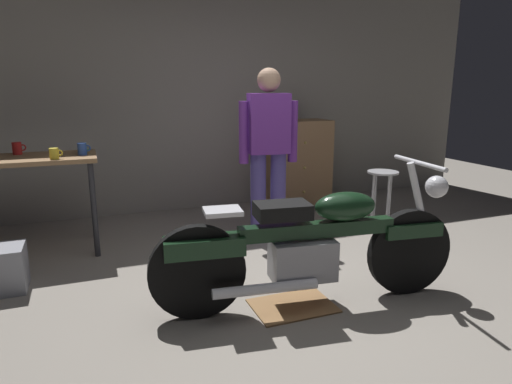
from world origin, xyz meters
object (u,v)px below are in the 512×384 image
at_px(mug_green_speckled, 83,148).
at_px(shop_stool, 382,185).
at_px(mug_red_diner, 17,148).
at_px(mug_blue_enamel, 82,149).
at_px(wooden_dresser, 296,165).
at_px(mug_yellow_tall, 54,154).
at_px(person_standing, 268,148).
at_px(motorcycle, 312,244).

bearing_deg(mug_green_speckled, shop_stool, -11.90).
xyz_separation_m(mug_green_speckled, mug_red_diner, (-0.55, 0.12, 0.01)).
distance_m(mug_blue_enamel, mug_red_diner, 0.60).
xyz_separation_m(wooden_dresser, mug_yellow_tall, (-2.69, -0.84, 0.40)).
bearing_deg(mug_yellow_tall, wooden_dresser, 17.24).
xyz_separation_m(person_standing, mug_red_diner, (-2.21, 0.61, 0.03)).
xyz_separation_m(person_standing, wooden_dresser, (0.81, 1.04, -0.38)).
distance_m(mug_green_speckled, mug_blue_enamel, 0.13).
bearing_deg(mug_red_diner, shop_stool, -11.93).
relative_size(motorcycle, mug_red_diner, 18.90).
bearing_deg(shop_stool, motorcycle, -140.33).
bearing_deg(shop_stool, mug_blue_enamel, 170.57).
bearing_deg(shop_stool, mug_red_diner, 168.07).
height_order(person_standing, wooden_dresser, person_standing).
relative_size(person_standing, mug_green_speckled, 15.01).
bearing_deg(mug_blue_enamel, mug_green_speckled, 88.88).
distance_m(motorcycle, mug_red_diner, 2.82).
bearing_deg(mug_green_speckled, person_standing, -16.41).
relative_size(mug_blue_enamel, mug_yellow_tall, 1.06).
distance_m(motorcycle, mug_blue_enamel, 2.28).
height_order(motorcycle, mug_blue_enamel, mug_blue_enamel).
bearing_deg(mug_red_diner, wooden_dresser, 8.16).
bearing_deg(person_standing, shop_stool, -177.32).
relative_size(shop_stool, wooden_dresser, 0.58).
bearing_deg(mug_red_diner, person_standing, -15.35).
bearing_deg(mug_yellow_tall, mug_blue_enamel, 34.82).
bearing_deg(mug_red_diner, mug_blue_enamel, -24.28).
distance_m(shop_stool, mug_blue_enamel, 2.98).
distance_m(motorcycle, person_standing, 1.45).
xyz_separation_m(wooden_dresser, mug_green_speckled, (-2.47, -0.55, 0.39)).
bearing_deg(mug_green_speckled, wooden_dresser, 12.59).
relative_size(person_standing, wooden_dresser, 1.52).
bearing_deg(mug_blue_enamel, mug_red_diner, 155.72).
distance_m(shop_stool, mug_yellow_tall, 3.18).
distance_m(mug_yellow_tall, mug_red_diner, 0.52).
xyz_separation_m(shop_stool, mug_red_diner, (-3.45, 0.73, 0.46)).
relative_size(shop_stool, mug_blue_enamel, 5.60).
bearing_deg(mug_blue_enamel, mug_yellow_tall, -145.18).
height_order(wooden_dresser, mug_blue_enamel, wooden_dresser).
relative_size(shop_stool, mug_yellow_tall, 5.91).
relative_size(person_standing, mug_red_diner, 14.47).
distance_m(mug_green_speckled, mug_yellow_tall, 0.36).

